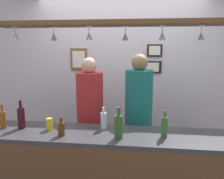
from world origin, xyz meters
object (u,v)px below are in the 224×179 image
object	(u,v)px
person_left_red_shirt	(90,110)
picture_frame_caricature	(79,59)
picture_frame_lower_pair	(151,67)
picture_frame_upper_small	(155,50)
bottle_champagne_green	(119,126)
bottle_beer_amber_tall	(3,119)
drink_can	(49,124)
bottle_beer_brown_stubby	(61,129)
bottle_beer_green_import	(164,126)
person_right_teal_shirt	(139,109)
bottle_wine_dark_red	(21,117)
bottle_soda_clear	(104,120)

from	to	relation	value
person_left_red_shirt	picture_frame_caricature	distance (m)	1.02
picture_frame_lower_pair	picture_frame_upper_small	size ratio (longest dim) A/B	1.36
person_left_red_shirt	picture_frame_caricature	world-z (taller)	picture_frame_caricature
bottle_champagne_green	picture_frame_upper_small	size ratio (longest dim) A/B	1.36
picture_frame_caricature	picture_frame_upper_small	distance (m)	1.18
bottle_beer_amber_tall	drink_can	bearing A→B (deg)	2.33
bottle_beer_brown_stubby	bottle_beer_amber_tall	world-z (taller)	bottle_beer_amber_tall
bottle_beer_green_import	drink_can	xyz separation A→B (m)	(-1.16, 0.04, -0.04)
person_right_teal_shirt	picture_frame_lower_pair	distance (m)	0.90
picture_frame_lower_pair	drink_can	bearing A→B (deg)	-128.04
bottle_beer_brown_stubby	picture_frame_caricature	bearing A→B (deg)	98.35
bottle_beer_green_import	picture_frame_lower_pair	world-z (taller)	picture_frame_lower_pair
bottle_beer_brown_stubby	bottle_beer_amber_tall	distance (m)	0.69
picture_frame_caricature	bottle_beer_brown_stubby	bearing A→B (deg)	-81.65
person_left_red_shirt	bottle_champagne_green	bearing A→B (deg)	-59.84
bottle_wine_dark_red	drink_can	bearing A→B (deg)	-1.94
person_left_red_shirt	bottle_soda_clear	size ratio (longest dim) A/B	7.27
bottle_beer_brown_stubby	picture_frame_caricature	world-z (taller)	picture_frame_caricature
person_right_teal_shirt	picture_frame_lower_pair	size ratio (longest dim) A/B	5.72
drink_can	picture_frame_lower_pair	size ratio (longest dim) A/B	0.41
bottle_wine_dark_red	picture_frame_lower_pair	world-z (taller)	picture_frame_lower_pair
person_right_teal_shirt	picture_frame_upper_small	xyz separation A→B (m)	(0.21, 0.75, 0.71)
bottle_beer_brown_stubby	bottle_beer_amber_tall	size ratio (longest dim) A/B	0.69
bottle_beer_amber_tall	picture_frame_lower_pair	world-z (taller)	picture_frame_lower_pair
picture_frame_upper_small	bottle_soda_clear	bearing A→B (deg)	-114.08
picture_frame_caricature	bottle_beer_amber_tall	bearing A→B (deg)	-107.96
bottle_champagne_green	bottle_soda_clear	size ratio (longest dim) A/B	1.30
picture_frame_lower_pair	picture_frame_caricature	distance (m)	1.13
person_right_teal_shirt	bottle_beer_amber_tall	bearing A→B (deg)	-155.31
bottle_wine_dark_red	picture_frame_caricature	world-z (taller)	picture_frame_caricature
bottle_wine_dark_red	bottle_soda_clear	world-z (taller)	bottle_wine_dark_red
person_right_teal_shirt	drink_can	world-z (taller)	person_right_teal_shirt
bottle_beer_green_import	bottle_soda_clear	xyz separation A→B (m)	(-0.61, 0.15, -0.01)
person_left_red_shirt	picture_frame_lower_pair	size ratio (longest dim) A/B	5.57
bottle_wine_dark_red	picture_frame_upper_small	size ratio (longest dim) A/B	1.36
bottle_beer_amber_tall	bottle_beer_brown_stubby	bearing A→B (deg)	-10.05
bottle_beer_brown_stubby	picture_frame_lower_pair	world-z (taller)	picture_frame_lower_pair
drink_can	person_right_teal_shirt	bearing A→B (deg)	34.63
bottle_beer_brown_stubby	bottle_champagne_green	world-z (taller)	bottle_champagne_green
bottle_champagne_green	bottle_beer_brown_stubby	bearing A→B (deg)	-179.58
person_right_teal_shirt	picture_frame_caricature	bearing A→B (deg)	141.77
bottle_champagne_green	picture_frame_caricature	distance (m)	1.78
person_right_teal_shirt	picture_frame_caricature	world-z (taller)	picture_frame_caricature
person_left_red_shirt	bottle_wine_dark_red	size ratio (longest dim) A/B	5.57
drink_can	bottle_champagne_green	bearing A→B (deg)	-10.54
picture_frame_lower_pair	picture_frame_caricature	bearing A→B (deg)	180.00
bottle_champagne_green	drink_can	world-z (taller)	bottle_champagne_green
bottle_soda_clear	drink_can	world-z (taller)	bottle_soda_clear
person_left_red_shirt	picture_frame_upper_small	distance (m)	1.34
person_left_red_shirt	bottle_beer_green_import	world-z (taller)	person_left_red_shirt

